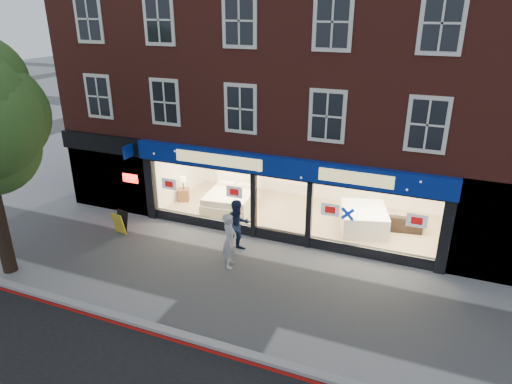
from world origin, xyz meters
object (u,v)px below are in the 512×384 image
Objects in this scene: pedestrian_grey at (230,241)px; pedestrian_blue at (238,226)px; display_bed at (232,198)px; sofa at (393,220)px; a_board at (120,223)px; mattress_stack at (364,219)px.

pedestrian_blue is at bearing -3.37° from pedestrian_grey.
sofa is at bearing -1.90° from display_bed.
pedestrian_grey reaches higher than a_board.
display_bed reaches higher than a_board.
display_bed is 3.73m from pedestrian_blue.
pedestrian_grey is (4.86, -0.57, 0.51)m from a_board.
mattress_stack is 5.60m from pedestrian_grey.
a_board is at bearing 129.63° from pedestrian_blue.
a_board is 4.74m from pedestrian_blue.
a_board is at bearing -134.37° from display_bed.
display_bed is 4.70m from a_board.
a_board is (-2.92, -3.69, -0.04)m from display_bed.
display_bed is at bearing 62.92° from a_board.
pedestrian_blue is (-3.79, -3.23, 0.45)m from mattress_stack.
sofa is at bearing 34.89° from a_board.
pedestrian_grey reaches higher than display_bed.
mattress_stack reaches higher than sofa.
display_bed is at bearing 11.84° from pedestrian_grey.
sofa is 1.11× the size of pedestrian_blue.
mattress_stack is 1.27× the size of pedestrian_blue.
sofa is 1.13× the size of pedestrian_grey.
pedestrian_blue is at bearing -139.55° from mattress_stack.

